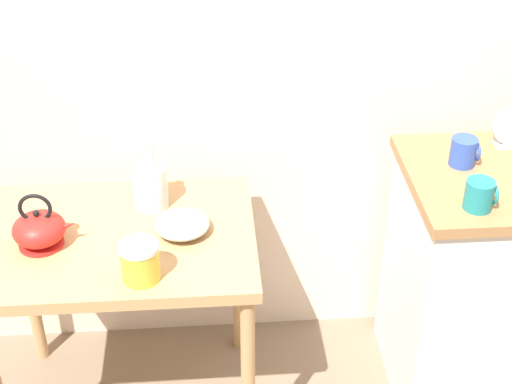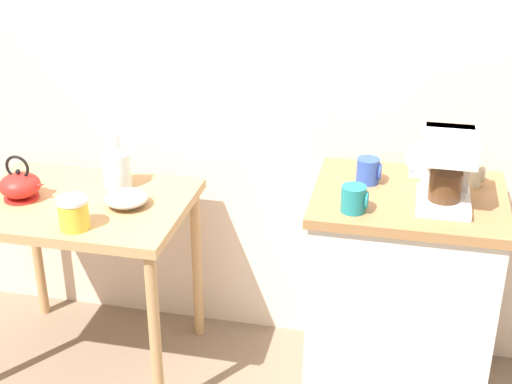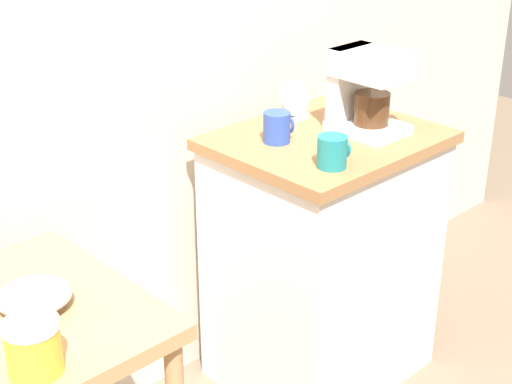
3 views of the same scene
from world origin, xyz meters
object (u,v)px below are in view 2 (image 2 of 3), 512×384
object	(u,v)px
mug_small_cream	(474,174)
coffee_maker	(447,165)
teakettle	(20,185)
table_clock	(421,161)
bowl_stoneware	(126,198)
canister_enamel	(73,213)
mug_dark_teal	(354,199)
glass_carafe_vase	(117,169)
mug_blue	(369,171)

from	to	relation	value
mug_small_cream	coffee_maker	bearing A→B (deg)	-120.81
teakettle	coffee_maker	world-z (taller)	coffee_maker
coffee_maker	mug_small_cream	size ratio (longest dim) A/B	3.24
coffee_maker	table_clock	bearing A→B (deg)	109.96
bowl_stoneware	canister_enamel	world-z (taller)	canister_enamel
teakettle	mug_small_cream	xyz separation A→B (m)	(1.70, 0.22, 0.11)
mug_dark_teal	mug_small_cream	bearing A→B (deg)	37.85
glass_carafe_vase	mug_small_cream	world-z (taller)	glass_carafe_vase
teakettle	mug_small_cream	distance (m)	1.71
canister_enamel	bowl_stoneware	bearing A→B (deg)	61.53
teakettle	coffee_maker	bearing A→B (deg)	1.31
mug_blue	mug_dark_teal	xyz separation A→B (m)	(-0.03, -0.25, -0.00)
coffee_maker	table_clock	world-z (taller)	coffee_maker
mug_dark_teal	canister_enamel	bearing A→B (deg)	-174.92
teakettle	coffee_maker	xyz separation A→B (m)	(1.59, 0.04, 0.22)
teakettle	glass_carafe_vase	distance (m)	0.37
glass_carafe_vase	canister_enamel	xyz separation A→B (m)	(-0.02, -0.37, -0.02)
canister_enamel	mug_small_cream	size ratio (longest dim) A/B	1.47
mug_small_cream	table_clock	size ratio (longest dim) A/B	0.61
bowl_stoneware	table_clock	size ratio (longest dim) A/B	1.30
teakettle	glass_carafe_vase	xyz separation A→B (m)	(0.32, 0.19, 0.02)
glass_carafe_vase	mug_dark_teal	distance (m)	1.02
mug_blue	mug_dark_teal	world-z (taller)	mug_blue
coffee_maker	mug_blue	size ratio (longest dim) A/B	2.77
coffee_maker	mug_small_cream	world-z (taller)	coffee_maker
bowl_stoneware	mug_small_cream	xyz separation A→B (m)	(1.27, 0.19, 0.14)
glass_carafe_vase	table_clock	xyz separation A→B (m)	(1.18, 0.07, 0.11)
mug_dark_teal	table_clock	bearing A→B (deg)	58.75
coffee_maker	mug_dark_teal	xyz separation A→B (m)	(-0.29, -0.13, -0.10)
glass_carafe_vase	teakettle	bearing A→B (deg)	-149.75
teakettle	canister_enamel	bearing A→B (deg)	-30.57
mug_blue	teakettle	bearing A→B (deg)	-173.46
mug_dark_teal	teakettle	bearing A→B (deg)	175.85
coffee_maker	mug_dark_teal	world-z (taller)	coffee_maker
bowl_stoneware	glass_carafe_vase	xyz separation A→B (m)	(-0.10, 0.16, 0.05)
mug_small_cream	teakettle	bearing A→B (deg)	-172.63
bowl_stoneware	mug_blue	size ratio (longest dim) A/B	1.83
glass_carafe_vase	coffee_maker	world-z (taller)	coffee_maker
glass_carafe_vase	mug_blue	size ratio (longest dim) A/B	2.34
mug_blue	table_clock	distance (m)	0.21
teakettle	mug_blue	distance (m)	1.34
canister_enamel	mug_dark_teal	size ratio (longest dim) A/B	1.29
teakettle	mug_dark_teal	xyz separation A→B (m)	(1.29, -0.09, 0.12)
coffee_maker	canister_enamel	bearing A→B (deg)	-170.34
bowl_stoneware	teakettle	world-z (taller)	teakettle
canister_enamel	mug_dark_teal	world-z (taller)	mug_dark_teal
glass_carafe_vase	coffee_maker	xyz separation A→B (m)	(1.26, -0.15, 0.20)
table_clock	mug_dark_teal	bearing A→B (deg)	-121.25
mug_dark_teal	table_clock	world-z (taller)	table_clock
teakettle	glass_carafe_vase	world-z (taller)	glass_carafe_vase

